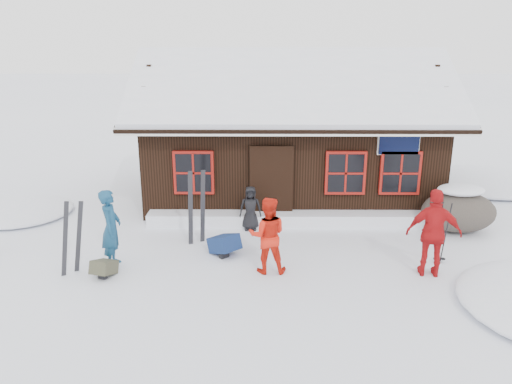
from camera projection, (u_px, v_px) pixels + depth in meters
ground at (232, 261)px, 10.86m from camera, size 120.00×120.00×0.00m
mountain_hut at (289, 144)px, 15.14m from camera, size 8.90×6.09×4.42m
snow_drift at (294, 218)px, 12.95m from camera, size 7.60×0.60×0.35m
snow_mounds at (301, 230)px, 12.63m from camera, size 20.60×13.20×0.48m
skier_teal at (111, 228)px, 10.44m from camera, size 0.45×0.64×1.69m
skier_orange_left at (268, 235)px, 10.17m from camera, size 0.79×0.62×1.61m
skier_orange_right at (434, 233)px, 9.98m from camera, size 1.14×0.62×1.84m
skier_crouched at (250, 208)px, 12.53m from camera, size 0.56×0.38×1.13m
boulder at (459, 210)px, 12.45m from camera, size 1.83×1.37×1.07m
ski_pair_left at (72, 239)px, 10.14m from camera, size 0.54×0.28×1.60m
ski_pair_right at (197, 208)px, 11.62m from camera, size 0.43×0.22×1.81m
ski_poles at (442, 234)px, 10.63m from camera, size 0.25×0.12×1.41m
backpack_blue at (224, 247)px, 11.16m from camera, size 0.79×0.80×0.35m
backpack_olive at (104, 270)px, 10.15m from camera, size 0.50×0.58×0.27m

